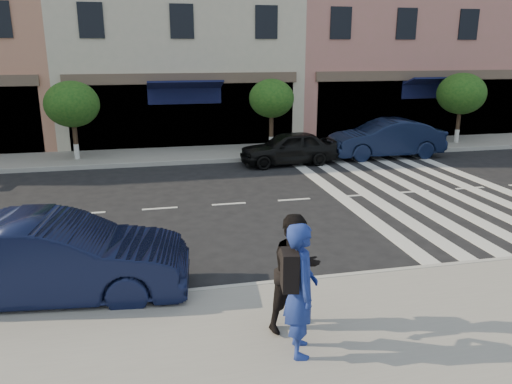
% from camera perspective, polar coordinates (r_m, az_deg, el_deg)
% --- Properties ---
extents(ground, '(120.00, 120.00, 0.00)m').
position_cam_1_polar(ground, '(11.00, 0.37, -7.51)').
color(ground, black).
rests_on(ground, ground).
extents(sidewalk_near, '(60.00, 4.50, 0.15)m').
position_cam_1_polar(sidewalk_near, '(7.80, 6.85, -17.80)').
color(sidewalk_near, gray).
rests_on(sidewalk_near, ground).
extents(sidewalk_far, '(60.00, 3.00, 0.15)m').
position_cam_1_polar(sidewalk_far, '(21.39, -6.24, 4.33)').
color(sidewalk_far, gray).
rests_on(sidewalk_far, ground).
extents(building_centre, '(11.00, 9.00, 11.00)m').
position_cam_1_polar(building_centre, '(26.90, -9.25, 18.24)').
color(building_centre, beige).
rests_on(building_centre, ground).
extents(building_east_mid, '(13.00, 9.00, 13.00)m').
position_cam_1_polar(building_east_mid, '(30.22, 15.49, 19.54)').
color(building_east_mid, tan).
rests_on(building_east_mid, ground).
extents(street_tree_wb, '(2.10, 2.10, 3.06)m').
position_cam_1_polar(street_tree_wb, '(20.91, -20.29, 9.37)').
color(street_tree_wb, '#473323').
rests_on(street_tree_wb, sidewalk_far).
extents(street_tree_c, '(1.90, 1.90, 3.04)m').
position_cam_1_polar(street_tree_c, '(21.38, 1.78, 10.60)').
color(street_tree_c, '#473323').
rests_on(street_tree_c, sidewalk_far).
extents(street_tree_ea, '(2.20, 2.20, 3.19)m').
position_cam_1_polar(street_tree_ea, '(25.15, 22.42, 10.33)').
color(street_tree_ea, '#473323').
rests_on(street_tree_ea, sidewalk_far).
extents(photographer, '(0.59, 0.79, 1.98)m').
position_cam_1_polar(photographer, '(7.18, 5.15, -11.04)').
color(photographer, navy).
rests_on(photographer, sidewalk_near).
extents(walker, '(1.12, 1.02, 1.88)m').
position_cam_1_polar(walker, '(7.80, 4.63, -9.16)').
color(walker, black).
rests_on(walker, sidewalk_near).
extents(car_near_mid, '(4.91, 2.17, 1.57)m').
position_cam_1_polar(car_near_mid, '(9.70, -22.11, -7.10)').
color(car_near_mid, black).
rests_on(car_near_mid, ground).
extents(car_far_mid, '(3.90, 1.79, 1.30)m').
position_cam_1_polar(car_far_mid, '(19.66, 3.72, 5.05)').
color(car_far_mid, black).
rests_on(car_far_mid, ground).
extents(car_far_right, '(4.79, 1.70, 1.57)m').
position_cam_1_polar(car_far_right, '(21.60, 14.60, 5.94)').
color(car_far_right, black).
rests_on(car_far_right, ground).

